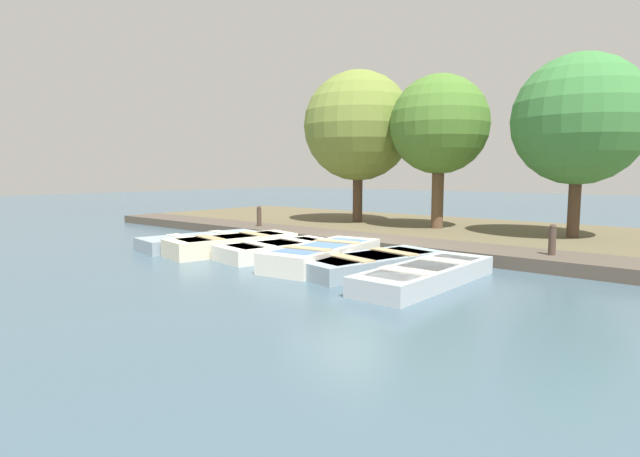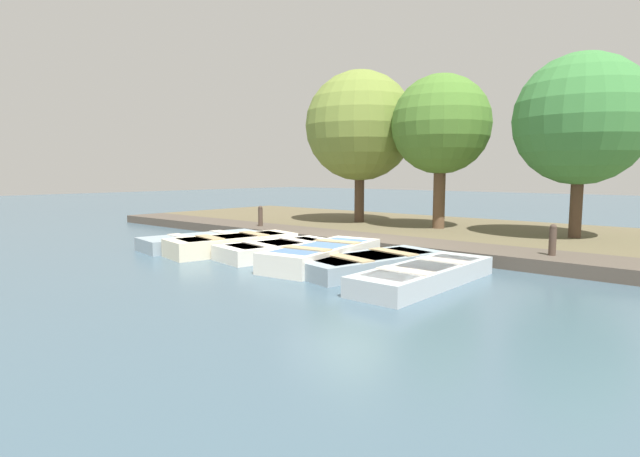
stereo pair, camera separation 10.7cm
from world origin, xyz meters
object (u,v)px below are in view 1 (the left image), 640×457
(rowboat_0, at_px, (203,241))
(mooring_post_near, at_px, (259,220))
(rowboat_1, at_px, (232,244))
(rowboat_4, at_px, (372,263))
(rowboat_3, at_px, (323,255))
(park_tree_left, at_px, (439,125))
(rowboat_5, at_px, (426,274))
(rowboat_2, at_px, (277,249))
(park_tree_far_left, at_px, (358,126))
(park_tree_center, at_px, (579,120))
(mooring_post_far, at_px, (552,246))

(rowboat_0, distance_m, mooring_post_near, 2.91)
(rowboat_1, relative_size, rowboat_4, 0.99)
(rowboat_3, height_order, park_tree_left, park_tree_left)
(rowboat_1, relative_size, rowboat_5, 0.97)
(rowboat_1, relative_size, rowboat_2, 1.12)
(rowboat_3, bearing_deg, rowboat_5, 77.01)
(rowboat_4, xyz_separation_m, mooring_post_near, (-2.57, -5.94, 0.29))
(rowboat_3, xyz_separation_m, park_tree_far_left, (-6.51, -3.80, 3.30))
(park_tree_center, bearing_deg, park_tree_left, -86.53)
(rowboat_0, relative_size, rowboat_3, 1.03)
(rowboat_0, xyz_separation_m, rowboat_3, (-0.08, 3.95, 0.05))
(rowboat_3, distance_m, park_tree_left, 7.25)
(park_tree_far_left, bearing_deg, park_tree_center, 91.78)
(rowboat_0, bearing_deg, rowboat_3, 101.53)
(rowboat_1, bearing_deg, mooring_post_far, 125.91)
(rowboat_1, xyz_separation_m, rowboat_5, (0.07, 5.19, -0.04))
(rowboat_2, xyz_separation_m, mooring_post_far, (-2.58, 5.18, 0.28))
(rowboat_2, xyz_separation_m, rowboat_4, (-0.01, 2.59, -0.01))
(park_tree_far_left, xyz_separation_m, park_tree_left, (0.02, 3.10, -0.15))
(rowboat_4, height_order, mooring_post_near, mooring_post_near)
(rowboat_2, xyz_separation_m, park_tree_far_left, (-6.40, -2.35, 3.35))
(rowboat_0, bearing_deg, park_tree_left, 164.10)
(mooring_post_near, bearing_deg, rowboat_1, 36.45)
(park_tree_left, distance_m, park_tree_center, 3.89)
(park_tree_far_left, bearing_deg, rowboat_0, -1.32)
(mooring_post_near, bearing_deg, mooring_post_far, 90.00)
(rowboat_0, height_order, rowboat_4, rowboat_0)
(rowboat_1, height_order, rowboat_2, rowboat_1)
(mooring_post_near, height_order, mooring_post_far, same)
(rowboat_1, bearing_deg, rowboat_4, 106.22)
(rowboat_5, bearing_deg, mooring_post_near, -111.23)
(rowboat_1, height_order, park_tree_left, park_tree_left)
(rowboat_1, relative_size, park_tree_left, 0.66)
(mooring_post_far, xyz_separation_m, park_tree_left, (-3.80, -4.44, 2.92))
(rowboat_5, bearing_deg, rowboat_2, -94.42)
(rowboat_2, bearing_deg, mooring_post_far, 127.06)
(rowboat_5, height_order, park_tree_left, park_tree_left)
(rowboat_0, relative_size, mooring_post_near, 3.66)
(mooring_post_near, relative_size, park_tree_far_left, 0.17)
(rowboat_1, xyz_separation_m, rowboat_3, (-0.17, 2.69, 0.00))
(rowboat_0, xyz_separation_m, mooring_post_far, (-2.77, 7.69, 0.28))
(rowboat_3, height_order, park_tree_far_left, park_tree_far_left)
(rowboat_4, bearing_deg, rowboat_0, -75.04)
(rowboat_4, distance_m, mooring_post_near, 6.48)
(rowboat_3, relative_size, park_tree_left, 0.65)
(park_tree_center, bearing_deg, rowboat_1, -40.42)
(rowboat_2, distance_m, park_tree_left, 7.18)
(rowboat_2, distance_m, rowboat_4, 2.59)
(rowboat_1, bearing_deg, rowboat_5, 101.13)
(rowboat_5, bearing_deg, rowboat_1, -90.18)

